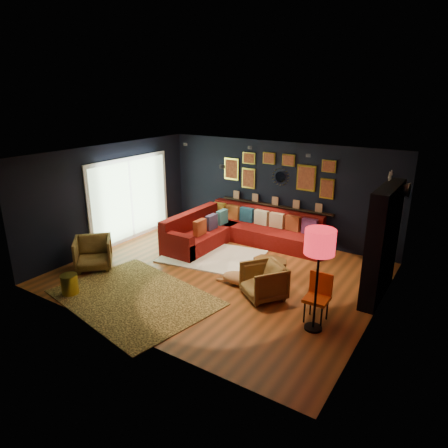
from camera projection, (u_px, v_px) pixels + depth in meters
The scene contains 20 objects.
floor at pixel (219, 274), 8.75m from camera, with size 6.50×6.50×0.00m, color #93471E.
room_walls at pixel (219, 204), 8.25m from camera, with size 6.50×6.50×6.50m.
sectional at pixel (238, 232), 10.41m from camera, with size 3.41×2.69×0.86m.
ledge at pixel (275, 206), 10.59m from camera, with size 3.20×0.12×0.04m, color black.
gallery_wall at pixel (277, 172), 10.34m from camera, with size 3.15×0.04×1.02m.
sunburst_mirror at pixel (281, 177), 10.32m from camera, with size 0.47×0.16×0.47m.
fireplace at pixel (381, 247), 7.55m from camera, with size 0.31×1.60×2.20m.
deer_head at pixel (397, 189), 7.59m from camera, with size 0.50×0.28×0.45m.
sliding_door at pixel (131, 199), 10.54m from camera, with size 0.06×2.80×2.20m.
ceiling_spots at pixel (240, 152), 8.57m from camera, with size 3.30×2.50×0.06m.
shag_rug at pixel (212, 256), 9.65m from camera, with size 2.29×1.67×0.03m, color white.
leopard_rug at pixel (135, 297), 7.75m from camera, with size 3.06×2.19×0.02m, color gold.
coffee_table at pixel (270, 263), 8.50m from camera, with size 0.80×0.63×0.38m.
pouf at pixel (208, 235), 10.46m from camera, with size 0.59×0.59×0.38m, color maroon.
armchair_left at pixel (93, 252), 8.93m from camera, with size 0.77×0.72×0.80m, color #B07C37.
armchair_right at pixel (264, 280), 7.66m from camera, with size 0.73×0.68×0.75m, color #B07C37.
gold_stool at pixel (70, 284), 7.84m from camera, with size 0.33×0.33×0.41m, color yellow.
orange_chair at pixel (319, 293), 6.88m from camera, with size 0.41×0.41×0.86m.
floor_lamp at pixel (320, 246), 6.27m from camera, with size 0.49×0.49×1.78m.
dog at pixel (242, 277), 8.17m from camera, with size 1.19×0.59×0.38m, color tan, non-canonical shape.
Camera 1 is at (4.41, -6.61, 3.84)m, focal length 32.00 mm.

